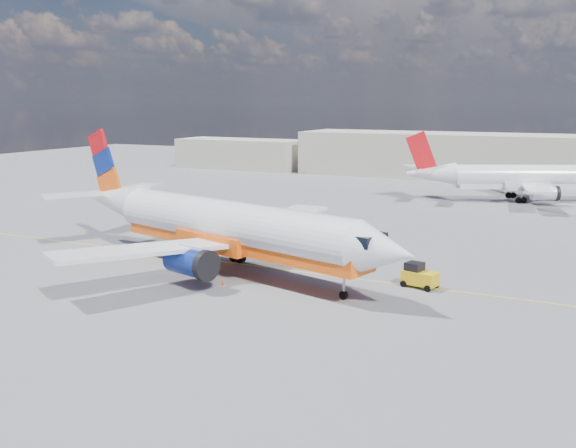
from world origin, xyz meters
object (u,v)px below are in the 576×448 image
at_px(main_jet, 223,226).
at_px(second_jet, 524,178).
at_px(gse_tug, 419,276).
at_px(traffic_cone, 223,283).

relative_size(main_jet, second_jet, 1.18).
bearing_deg(main_jet, gse_tug, 22.64).
height_order(main_jet, traffic_cone, main_jet).
distance_m(gse_tug, traffic_cone, 14.83).
relative_size(second_jet, traffic_cone, 63.69).
relative_size(gse_tug, traffic_cone, 5.78).
bearing_deg(traffic_cone, second_jet, 74.00).
distance_m(second_jet, traffic_cone, 56.62).
xyz_separation_m(gse_tug, traffic_cone, (-13.48, -6.14, -0.63)).
xyz_separation_m(second_jet, gse_tug, (-2.11, -48.21, -2.36)).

